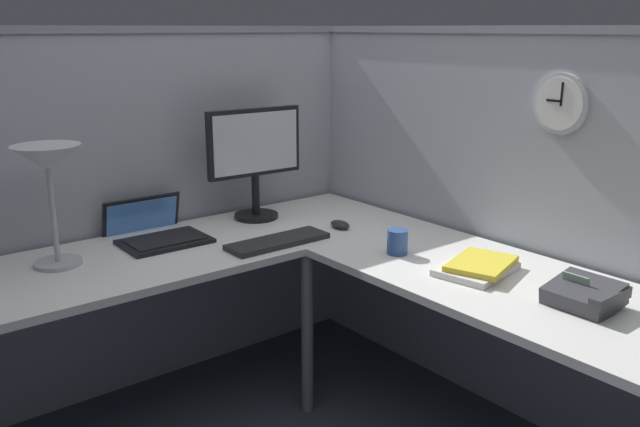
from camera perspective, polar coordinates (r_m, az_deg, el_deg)
cubicle_wall_back at (r=3.02m, az=-17.42°, el=-0.20°), size 2.57×0.12×1.58m
cubicle_wall_right at (r=2.88m, az=15.49°, el=-0.84°), size 0.12×2.37×1.58m
desk at (r=2.40m, az=-3.92°, el=-7.71°), size 2.35×2.15×0.73m
monitor at (r=3.03m, az=-5.53°, el=4.96°), size 0.46×0.20×0.50m
laptop at (r=2.88m, az=-13.83°, el=-1.53°), size 0.35×0.39×0.22m
keyboard at (r=2.72m, az=-3.59°, el=-2.37°), size 0.43×0.14×0.02m
computer_mouse at (r=2.93m, az=1.70°, el=-0.94°), size 0.06×0.10×0.03m
desk_lamp_dome at (r=2.57m, az=-22.02°, el=3.59°), size 0.24×0.24×0.44m
office_phone at (r=2.27m, az=21.58°, el=-6.49°), size 0.19×0.21×0.11m
book_stack at (r=2.47m, az=13.23°, el=-4.42°), size 0.33×0.27×0.04m
coffee_mug at (r=2.61m, az=6.56°, el=-2.40°), size 0.08×0.08×0.10m
wall_clock at (r=2.61m, az=19.74°, el=8.75°), size 0.04×0.22×0.22m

